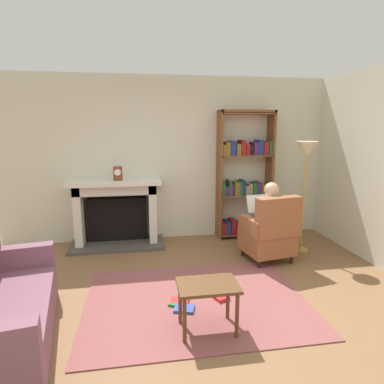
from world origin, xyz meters
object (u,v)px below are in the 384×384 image
object	(u,v)px
armchair_reading	(270,233)
side_table	(208,292)
floor_lamp	(306,159)
seated_reader	(266,217)
fireplace	(117,210)
mantel_clock	(118,173)
bookshelf	(245,179)

from	to	relation	value
armchair_reading	side_table	bearing A→B (deg)	39.91
floor_lamp	side_table	bearing A→B (deg)	-136.26
armchair_reading	seated_reader	bearing A→B (deg)	-90.00
fireplace	armchair_reading	distance (m)	2.43
mantel_clock	armchair_reading	distance (m)	2.45
seated_reader	floor_lamp	size ratio (longest dim) A/B	0.68
seated_reader	side_table	distance (m)	1.99
bookshelf	side_table	xyz separation A→B (m)	(-1.18, -2.57, -0.62)
mantel_clock	armchair_reading	bearing A→B (deg)	-24.68
armchair_reading	side_table	size ratio (longest dim) A/B	1.73
fireplace	bookshelf	bearing A→B (deg)	0.93
fireplace	side_table	bearing A→B (deg)	-69.20
fireplace	floor_lamp	xyz separation A→B (m)	(2.80, -0.78, 0.85)
bookshelf	floor_lamp	bearing A→B (deg)	-50.91
bookshelf	seated_reader	size ratio (longest dim) A/B	1.89
seated_reader	side_table	size ratio (longest dim) A/B	2.04
fireplace	armchair_reading	bearing A→B (deg)	-26.34
fireplace	seated_reader	size ratio (longest dim) A/B	1.29
seated_reader	side_table	xyz separation A→B (m)	(-1.19, -1.58, -0.22)
mantel_clock	fireplace	bearing A→B (deg)	117.15
seated_reader	floor_lamp	distance (m)	1.05
armchair_reading	bookshelf	bearing A→B (deg)	-98.99
floor_lamp	mantel_clock	bearing A→B (deg)	166.19
seated_reader	mantel_clock	bearing A→B (deg)	-32.77
fireplace	mantel_clock	world-z (taller)	mantel_clock
bookshelf	side_table	size ratio (longest dim) A/B	3.84
mantel_clock	armchair_reading	xyz separation A→B (m)	(2.12, -0.97, -0.75)
bookshelf	seated_reader	bearing A→B (deg)	-89.53
mantel_clock	seated_reader	size ratio (longest dim) A/B	0.19
bookshelf	floor_lamp	distance (m)	1.12
armchair_reading	floor_lamp	xyz separation A→B (m)	(0.63, 0.30, 1.00)
armchair_reading	floor_lamp	bearing A→B (deg)	-165.21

